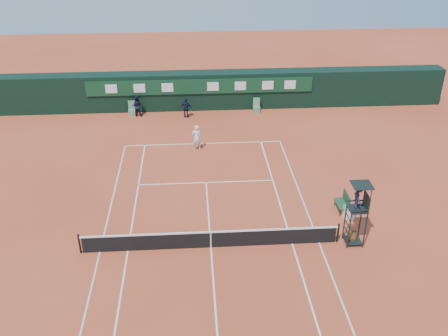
# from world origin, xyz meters

# --- Properties ---
(ground) EXTENTS (90.00, 90.00, 0.00)m
(ground) POSITION_xyz_m (0.00, 0.00, 0.00)
(ground) COLOR #C14E2D
(ground) RESTS_ON ground
(court_lines) EXTENTS (11.05, 23.85, 0.01)m
(court_lines) POSITION_xyz_m (0.00, 0.00, 0.01)
(court_lines) COLOR silver
(court_lines) RESTS_ON ground
(tennis_net) EXTENTS (12.90, 0.10, 1.10)m
(tennis_net) POSITION_xyz_m (0.00, 0.00, 0.51)
(tennis_net) COLOR black
(tennis_net) RESTS_ON ground
(back_wall) EXTENTS (40.00, 1.65, 3.00)m
(back_wall) POSITION_xyz_m (0.00, 18.74, 1.51)
(back_wall) COLOR black
(back_wall) RESTS_ON ground
(linesman_chair_left) EXTENTS (0.55, 0.50, 1.15)m
(linesman_chair_left) POSITION_xyz_m (-5.50, 17.48, 0.32)
(linesman_chair_left) COLOR #55825B
(linesman_chair_left) RESTS_ON ground
(linesman_chair_right) EXTENTS (0.55, 0.50, 1.15)m
(linesman_chair_right) POSITION_xyz_m (4.50, 17.48, 0.32)
(linesman_chair_right) COLOR #568465
(linesman_chair_right) RESTS_ON ground
(umpire_chair) EXTENTS (0.96, 0.95, 3.42)m
(umpire_chair) POSITION_xyz_m (7.15, -0.12, 2.46)
(umpire_chair) COLOR black
(umpire_chair) RESTS_ON ground
(player_bench) EXTENTS (0.56, 1.20, 1.10)m
(player_bench) POSITION_xyz_m (7.49, 2.81, 0.60)
(player_bench) COLOR #1B4328
(player_bench) RESTS_ON ground
(tennis_bag) EXTENTS (0.61, 0.84, 0.29)m
(tennis_bag) POSITION_xyz_m (7.25, 0.17, 0.14)
(tennis_bag) COLOR black
(tennis_bag) RESTS_ON ground
(cooler) EXTENTS (0.57, 0.57, 0.65)m
(cooler) POSITION_xyz_m (7.61, 2.17, 0.33)
(cooler) COLOR white
(cooler) RESTS_ON ground
(tennis_ball) EXTENTS (0.07, 0.07, 0.07)m
(tennis_ball) POSITION_xyz_m (1.48, 10.85, 0.04)
(tennis_ball) COLOR #D0D932
(tennis_ball) RESTS_ON ground
(player) EXTENTS (0.70, 0.49, 1.81)m
(player) POSITION_xyz_m (-0.46, 11.00, 0.91)
(player) COLOR white
(player) RESTS_ON ground
(ball_kid_left) EXTENTS (0.87, 0.71, 1.66)m
(ball_kid_left) POSITION_xyz_m (-5.05, 17.31, 0.83)
(ball_kid_left) COLOR black
(ball_kid_left) RESTS_ON ground
(ball_kid_right) EXTENTS (1.00, 0.63, 1.59)m
(ball_kid_right) POSITION_xyz_m (-1.17, 16.69, 0.80)
(ball_kid_right) COLOR black
(ball_kid_right) RESTS_ON ground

